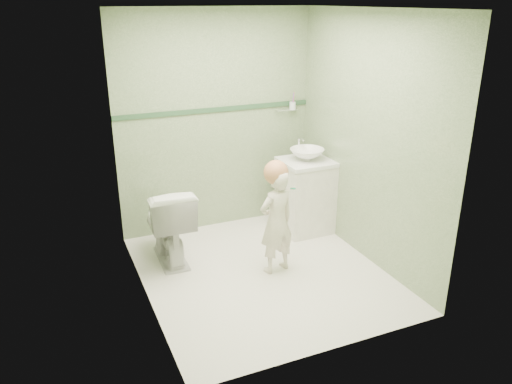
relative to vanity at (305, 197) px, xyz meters
name	(u,v)px	position (x,y,z in m)	size (l,w,h in m)	color
ground	(262,273)	(-0.84, -0.70, -0.40)	(2.50, 2.50, 0.00)	silver
room_shell	(263,153)	(-0.84, -0.70, 0.80)	(2.50, 2.54, 2.40)	gray
trim_stripe	(216,110)	(-0.84, 0.54, 0.95)	(2.20, 0.02, 0.05)	#2C4F32
vanity	(305,197)	(0.00, 0.00, 0.00)	(0.52, 0.50, 0.80)	silver
counter	(307,162)	(0.00, 0.00, 0.41)	(0.54, 0.52, 0.04)	white
basin	(307,154)	(0.00, 0.00, 0.49)	(0.37, 0.37, 0.13)	white
faucet	(299,143)	(0.00, 0.19, 0.57)	(0.03, 0.13, 0.18)	silver
cup_holder	(292,106)	(0.05, 0.48, 0.93)	(0.26, 0.07, 0.21)	silver
toilet	(168,223)	(-1.58, -0.07, 0.00)	(0.44, 0.78, 0.79)	white
toddler	(276,222)	(-0.70, -0.70, 0.11)	(0.37, 0.25, 1.03)	white
hair_cap	(276,172)	(-0.70, -0.68, 0.59)	(0.23, 0.23, 0.23)	#C07C50
teal_toothbrush	(292,188)	(-0.60, -0.81, 0.47)	(0.11, 0.14, 0.08)	#159364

